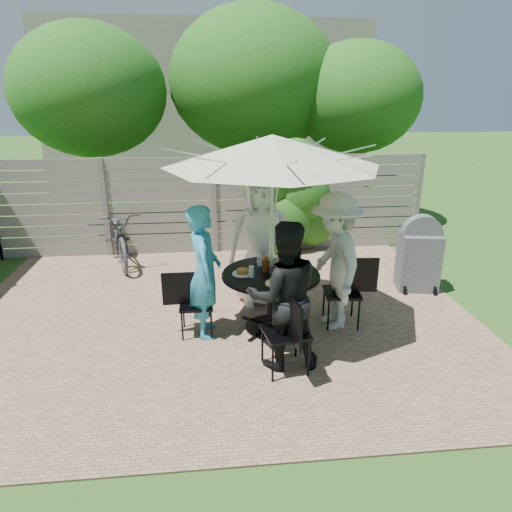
{
  "coord_description": "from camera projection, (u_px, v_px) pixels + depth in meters",
  "views": [
    {
      "loc": [
        -0.08,
        -5.46,
        2.94
      ],
      "look_at": [
        0.49,
        0.02,
        0.96
      ],
      "focal_mm": 32.0,
      "sensor_mm": 36.0,
      "label": 1
    }
  ],
  "objects": [
    {
      "name": "glass_left",
      "position": [
        252.0,
        272.0,
        5.59
      ],
      "size": [
        0.07,
        0.07,
        0.14
      ],
      "primitive_type": "cylinder",
      "color": "silver",
      "rests_on": "patio_table"
    },
    {
      "name": "umbrella",
      "position": [
        272.0,
        151.0,
        5.23
      ],
      "size": [
        2.66,
        2.66,
        2.49
      ],
      "rotation": [
        0.0,
        0.0,
        0.04
      ],
      "color": "silver",
      "rests_on": "ground"
    },
    {
      "name": "patio_table",
      "position": [
        271.0,
        290.0,
        5.83
      ],
      "size": [
        1.27,
        1.27,
        0.8
      ],
      "rotation": [
        0.0,
        0.0,
        0.04
      ],
      "color": "black",
      "rests_on": "ground"
    },
    {
      "name": "chair_back",
      "position": [
        259.0,
        282.0,
        6.83
      ],
      "size": [
        0.48,
        0.65,
        0.87
      ],
      "rotation": [
        0.0,
        0.0,
        4.88
      ],
      "color": "black",
      "rests_on": "ground"
    },
    {
      "name": "bicycle",
      "position": [
        119.0,
        236.0,
        8.21
      ],
      "size": [
        1.21,
        2.05,
        1.02
      ],
      "primitive_type": "imported",
      "rotation": [
        0.0,
        0.0,
        0.29
      ],
      "color": "#333338",
      "rests_on": "ground"
    },
    {
      "name": "bbq_grill",
      "position": [
        419.0,
        256.0,
        7.05
      ],
      "size": [
        0.66,
        0.54,
        1.21
      ],
      "rotation": [
        0.0,
        0.0,
        -0.16
      ],
      "color": "#56565B",
      "rests_on": "ground"
    },
    {
      "name": "person_front",
      "position": [
        284.0,
        296.0,
        4.95
      ],
      "size": [
        0.85,
        0.68,
        1.7
      ],
      "primitive_type": "imported",
      "rotation": [
        0.0,
        0.0,
        3.18
      ],
      "color": "black",
      "rests_on": "ground"
    },
    {
      "name": "chair_right",
      "position": [
        342.0,
        305.0,
        6.04
      ],
      "size": [
        0.7,
        0.49,
        0.95
      ],
      "rotation": [
        0.0,
        0.0,
        3.05
      ],
      "color": "black",
      "rests_on": "ground"
    },
    {
      "name": "chair_front",
      "position": [
        286.0,
        348.0,
        5.02
      ],
      "size": [
        0.54,
        0.74,
        0.98
      ],
      "rotation": [
        0.0,
        0.0,
        1.73
      ],
      "color": "black",
      "rests_on": "ground"
    },
    {
      "name": "chair_left",
      "position": [
        196.0,
        316.0,
        5.8
      ],
      "size": [
        0.62,
        0.41,
        0.86
      ],
      "rotation": [
        0.0,
        0.0,
        6.28
      ],
      "color": "black",
      "rests_on": "ground"
    },
    {
      "name": "backyard_envelope",
      "position": [
        211.0,
        103.0,
        14.88
      ],
      "size": [
        60.0,
        60.0,
        5.0
      ],
      "color": "#2A551A",
      "rests_on": "ground"
    },
    {
      "name": "glass_front",
      "position": [
        283.0,
        275.0,
        5.49
      ],
      "size": [
        0.07,
        0.07,
        0.14
      ],
      "primitive_type": "cylinder",
      "color": "silver",
      "rests_on": "patio_table"
    },
    {
      "name": "syrup_jug",
      "position": [
        266.0,
        265.0,
        5.76
      ],
      "size": [
        0.09,
        0.09,
        0.16
      ],
      "primitive_type": "cylinder",
      "color": "#59280C",
      "rests_on": "patio_table"
    },
    {
      "name": "person_back",
      "position": [
        261.0,
        240.0,
        6.46
      ],
      "size": [
        0.97,
        0.65,
        1.94
      ],
      "primitive_type": "imported",
      "rotation": [
        0.0,
        0.0,
        6.32
      ],
      "color": "white",
      "rests_on": "ground"
    },
    {
      "name": "plate_back",
      "position": [
        266.0,
        261.0,
        6.07
      ],
      "size": [
        0.26,
        0.26,
        0.06
      ],
      "color": "white",
      "rests_on": "patio_table"
    },
    {
      "name": "person_left",
      "position": [
        205.0,
        272.0,
        5.62
      ],
      "size": [
        0.43,
        0.64,
        1.7
      ],
      "primitive_type": "imported",
      "rotation": [
        0.0,
        0.0,
        7.89
      ],
      "color": "teal",
      "rests_on": "ground"
    },
    {
      "name": "plate_right",
      "position": [
        299.0,
        269.0,
        5.78
      ],
      "size": [
        0.26,
        0.26,
        0.06
      ],
      "color": "white",
      "rests_on": "patio_table"
    },
    {
      "name": "plate_left",
      "position": [
        242.0,
        272.0,
        5.69
      ],
      "size": [
        0.26,
        0.26,
        0.06
      ],
      "color": "white",
      "rests_on": "patio_table"
    },
    {
      "name": "coffee_cup",
      "position": [
        276.0,
        262.0,
        5.94
      ],
      "size": [
        0.08,
        0.08,
        0.12
      ],
      "primitive_type": "cylinder",
      "color": "#C6B293",
      "rests_on": "patio_table"
    },
    {
      "name": "plate_front",
      "position": [
        276.0,
        282.0,
        5.4
      ],
      "size": [
        0.26,
        0.26,
        0.06
      ],
      "color": "white",
      "rests_on": "patio_table"
    },
    {
      "name": "person_right",
      "position": [
        335.0,
        262.0,
        5.82
      ],
      "size": [
        0.71,
        1.19,
        1.8
      ],
      "primitive_type": "imported",
      "rotation": [
        0.0,
        0.0,
        4.75
      ],
      "color": "beige",
      "rests_on": "ground"
    },
    {
      "name": "glass_back",
      "position": [
        260.0,
        261.0,
        5.95
      ],
      "size": [
        0.07,
        0.07,
        0.14
      ],
      "primitive_type": "cylinder",
      "color": "silver",
      "rests_on": "patio_table"
    }
  ]
}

